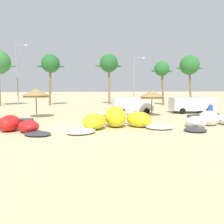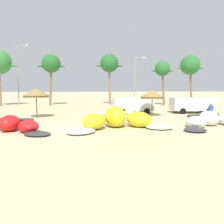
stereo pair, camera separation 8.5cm
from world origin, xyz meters
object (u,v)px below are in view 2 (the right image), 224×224
object	(u,v)px
parked_car_second	(132,104)
palm_center_left	(109,64)
kite_left	(7,126)
beach_umbrella_middle	(152,94)
palm_left_of_gap	(51,64)
palm_right_of_gap	(190,65)
lamppost_west_center	(136,78)
kite_left_of_center	(117,120)
kite_center	(213,120)
person_near_kites	(211,112)
lamppost_west	(19,71)
parked_van	(191,104)
palm_center_right	(162,69)
beach_umbrella_near_van	(36,93)

from	to	relation	value
parked_car_second	palm_center_left	world-z (taller)	palm_center_left
kite_left	parked_car_second	xyz separation A→B (m)	(10.85, 9.57, 0.66)
beach_umbrella_middle	palm_left_of_gap	bearing A→B (deg)	128.47
kite_left	palm_left_of_gap	xyz separation A→B (m)	(-0.08, 22.53, 6.45)
palm_right_of_gap	lamppost_west_center	distance (m)	11.30
beach_umbrella_middle	palm_right_of_gap	distance (m)	21.60
kite_left_of_center	lamppost_west_center	size ratio (longest dim) A/B	0.99
kite_center	palm_left_of_gap	xyz separation A→B (m)	(-15.41, 22.25, 6.42)
person_near_kites	lamppost_west	bearing A→B (deg)	135.73
palm_right_of_gap	kite_left	bearing A→B (deg)	-136.66
person_near_kites	palm_left_of_gap	world-z (taller)	palm_left_of_gap
kite_left	lamppost_west_center	bearing A→B (deg)	56.81
parked_van	palm_right_of_gap	distance (m)	17.33
palm_right_of_gap	lamppost_west	xyz separation A→B (m)	(-31.20, 1.79, -1.25)
palm_center_left	palm_center_right	xyz separation A→B (m)	(8.60, -2.88, -1.10)
kite_left_of_center	person_near_kites	size ratio (longest dim) A/B	5.05
palm_center_right	palm_right_of_gap	size ratio (longest dim) A/B	0.83
palm_center_right	lamppost_west	xyz separation A→B (m)	(-24.52, 5.39, -0.16)
lamppost_west	palm_left_of_gap	bearing A→B (deg)	-25.56
kite_left	palm_left_of_gap	distance (m)	23.43
parked_car_second	palm_left_of_gap	distance (m)	17.91
parked_car_second	palm_right_of_gap	distance (m)	20.88
parked_van	palm_center_left	xyz separation A→B (m)	(-8.25, 13.94, 6.03)
beach_umbrella_near_van	parked_van	world-z (taller)	beach_umbrella_near_van
kite_left	lamppost_west	size ratio (longest dim) A/B	0.66
kite_left	parked_car_second	bearing A→B (deg)	41.41
palm_left_of_gap	lamppost_west	xyz separation A→B (m)	(-6.07, 2.90, -1.03)
kite_left	parked_van	distance (m)	20.15
person_near_kites	parked_van	bearing A→B (deg)	78.76
beach_umbrella_near_van	palm_left_of_gap	size ratio (longest dim) A/B	0.35
beach_umbrella_near_van	kite_left_of_center	bearing A→B (deg)	-42.84
kite_center	lamppost_west_center	distance (m)	21.86
parked_van	palm_left_of_gap	size ratio (longest dim) A/B	0.61
palm_center_right	lamppost_west_center	world-z (taller)	lamppost_west_center
palm_left_of_gap	beach_umbrella_near_van	bearing A→B (deg)	-87.79
beach_umbrella_middle	lamppost_west	size ratio (longest dim) A/B	0.26
kite_left_of_center	palm_left_of_gap	xyz separation A→B (m)	(-7.79, 22.06, 6.26)
kite_center	lamppost_west	xyz separation A→B (m)	(-21.49, 25.16, 5.39)
person_near_kites	palm_left_of_gap	distance (m)	26.52
kite_left_of_center	kite_center	size ratio (longest dim) A/B	1.12
kite_left_of_center	palm_right_of_gap	world-z (taller)	palm_right_of_gap
parked_van	person_near_kites	distance (m)	6.08
parked_car_second	lamppost_west	bearing A→B (deg)	136.99
palm_center_left	lamppost_west_center	bearing A→B (deg)	-15.54
kite_left_of_center	lamppost_west_center	bearing A→B (deg)	73.04
palm_center_right	beach_umbrella_near_van	bearing A→B (deg)	-144.16
kite_left_of_center	beach_umbrella_middle	distance (m)	8.06
person_near_kites	lamppost_west	xyz separation A→B (m)	(-22.99, 22.41, 5.03)
kite_left_of_center	palm_left_of_gap	distance (m)	24.22
palm_right_of_gap	palm_center_right	bearing A→B (deg)	-151.70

